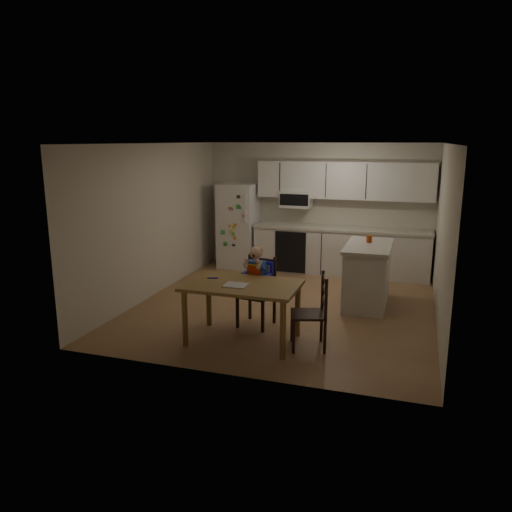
{
  "coord_description": "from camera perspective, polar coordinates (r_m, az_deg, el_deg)",
  "views": [
    {
      "loc": [
        1.86,
        -7.27,
        2.55
      ],
      "look_at": [
        -0.18,
        -0.93,
        1.0
      ],
      "focal_mm": 35.0,
      "sensor_mm": 36.0,
      "label": 1
    }
  ],
  "objects": [
    {
      "name": "room",
      "position": [
        8.07,
        4.3,
        3.82
      ],
      "size": [
        4.52,
        5.01,
        2.51
      ],
      "color": "#8F643F",
      "rests_on": "ground"
    },
    {
      "name": "refrigerator",
      "position": [
        10.16,
        -2.03,
        3.5
      ],
      "size": [
        0.72,
        0.7,
        1.7
      ],
      "primitive_type": "cube",
      "color": "silver",
      "rests_on": "ground"
    },
    {
      "name": "kitchen_run",
      "position": [
        9.75,
        9.59,
        3.07
      ],
      "size": [
        3.37,
        0.62,
        2.15
      ],
      "color": "silver",
      "rests_on": "ground"
    },
    {
      "name": "kitchen_island",
      "position": [
        8.02,
        12.6,
        -2.08
      ],
      "size": [
        0.69,
        1.31,
        0.97
      ],
      "color": "silver",
      "rests_on": "ground"
    },
    {
      "name": "red_cup",
      "position": [
        8.08,
        12.81,
        1.91
      ],
      "size": [
        0.09,
        0.09,
        0.11
      ],
      "primitive_type": "cylinder",
      "color": "#BD4011",
      "rests_on": "kitchen_island"
    },
    {
      "name": "dining_table",
      "position": [
        6.37,
        -1.56,
        -4.07
      ],
      "size": [
        1.44,
        0.92,
        0.77
      ],
      "color": "olive",
      "rests_on": "ground"
    },
    {
      "name": "napkin",
      "position": [
        6.27,
        -2.32,
        -3.33
      ],
      "size": [
        0.29,
        0.25,
        0.01
      ],
      "primitive_type": "cube",
      "color": "silver",
      "rests_on": "dining_table"
    },
    {
      "name": "toddler_spoon",
      "position": [
        6.6,
        -5.06,
        -2.51
      ],
      "size": [
        0.12,
        0.06,
        0.02
      ],
      "primitive_type": "cylinder",
      "rotation": [
        0.0,
        1.57,
        0.35
      ],
      "color": "#201EC7",
      "rests_on": "dining_table"
    },
    {
      "name": "chair_booster",
      "position": [
        6.93,
        0.19,
        -2.47
      ],
      "size": [
        0.48,
        0.48,
        1.14
      ],
      "rotation": [
        0.0,
        0.0,
        -0.14
      ],
      "color": "black",
      "rests_on": "ground"
    },
    {
      "name": "chair_side",
      "position": [
        6.25,
        6.89,
        -5.77
      ],
      "size": [
        0.52,
        0.52,
        0.95
      ],
      "rotation": [
        0.0,
        0.0,
        -1.28
      ],
      "color": "black",
      "rests_on": "ground"
    }
  ]
}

